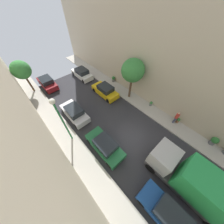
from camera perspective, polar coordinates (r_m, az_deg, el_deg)
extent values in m
plane|color=#2D2D33|center=(13.03, 9.04, -13.05)|extent=(32.00, 32.00, 0.00)
cube|color=#B7B2A8|center=(11.78, -9.39, -27.60)|extent=(2.00, 44.00, 0.15)
cube|color=#B7B2A8|center=(15.73, 21.23, -1.21)|extent=(2.00, 44.00, 0.15)
cube|color=#194799|center=(11.57, 25.14, -38.46)|extent=(1.76, 4.20, 0.76)
cube|color=#1E2328|center=(10.95, 27.47, -38.57)|extent=(1.56, 2.10, 0.64)
cylinder|color=black|center=(11.37, 14.24, -37.19)|extent=(0.22, 0.64, 0.64)
cylinder|color=black|center=(11.73, 19.68, -31.15)|extent=(0.22, 0.64, 0.64)
cube|color=#1E6638|center=(11.96, -3.59, -16.37)|extent=(1.76, 4.20, 0.76)
cube|color=#1E2328|center=(11.27, -3.26, -15.45)|extent=(1.56, 2.10, 0.64)
cylinder|color=black|center=(12.63, -11.00, -13.96)|extent=(0.22, 0.64, 0.64)
cylinder|color=black|center=(12.96, -5.33, -9.98)|extent=(0.22, 0.64, 0.64)
cylinder|color=black|center=(11.58, -1.37, -24.44)|extent=(0.22, 0.64, 0.64)
cylinder|color=black|center=(11.95, 4.59, -19.53)|extent=(0.22, 0.64, 0.64)
cube|color=silver|center=(14.90, -17.82, -0.59)|extent=(1.76, 4.20, 0.76)
cube|color=#1E2328|center=(14.30, -18.18, 0.86)|extent=(1.56, 2.10, 0.64)
cylinder|color=black|center=(16.01, -22.72, 0.61)|extent=(0.22, 0.64, 0.64)
cylinder|color=black|center=(16.27, -18.03, 3.42)|extent=(0.22, 0.64, 0.64)
cylinder|color=black|center=(13.99, -17.14, -6.47)|extent=(0.22, 0.64, 0.64)
cylinder|color=black|center=(14.29, -11.90, -3.11)|extent=(0.22, 0.64, 0.64)
cube|color=maroon|center=(21.17, -29.05, 12.11)|extent=(1.76, 4.20, 0.76)
cube|color=#1E2328|center=(20.69, -29.63, 13.45)|extent=(1.56, 2.10, 0.64)
cylinder|color=black|center=(22.53, -32.01, 12.22)|extent=(0.22, 0.64, 0.64)
cylinder|color=black|center=(22.72, -28.52, 14.19)|extent=(0.22, 0.64, 0.64)
cylinder|color=black|center=(19.91, -29.15, 8.73)|extent=(0.22, 0.64, 0.64)
cylinder|color=black|center=(20.13, -25.26, 10.95)|extent=(0.22, 0.64, 0.64)
cube|color=gold|center=(17.15, -3.43, 10.02)|extent=(1.76, 4.20, 0.76)
cube|color=#1E2328|center=(16.62, -3.20, 11.64)|extent=(1.56, 2.10, 0.64)
cylinder|color=black|center=(17.94, -8.58, 10.63)|extent=(0.22, 0.64, 0.64)
cylinder|color=black|center=(18.63, -4.66, 12.74)|extent=(0.22, 0.64, 0.64)
cylinder|color=black|center=(16.03, -1.95, 5.60)|extent=(0.22, 0.64, 0.64)
cylinder|color=black|center=(16.81, 2.10, 8.08)|extent=(0.22, 0.64, 0.64)
cube|color=white|center=(21.40, -14.46, 17.42)|extent=(1.76, 4.20, 0.76)
cube|color=#1E2328|center=(20.93, -14.61, 18.89)|extent=(1.56, 2.10, 0.64)
cylinder|color=black|center=(22.46, -18.27, 17.45)|extent=(0.22, 0.64, 0.64)
cylinder|color=black|center=(23.02, -14.82, 19.10)|extent=(0.22, 0.64, 0.64)
cylinder|color=black|center=(20.05, -13.80, 14.40)|extent=(0.22, 0.64, 0.64)
cylinder|color=black|center=(20.67, -10.09, 16.25)|extent=(0.22, 0.64, 0.64)
cube|color=#4C4C51|center=(12.34, 32.56, -27.64)|extent=(2.20, 6.60, 0.50)
cube|color=#B7B7BC|center=(11.06, 24.13, -19.32)|extent=(2.10, 1.80, 1.70)
cube|color=green|center=(11.39, 40.67, -28.00)|extent=(2.24, 4.20, 2.40)
cylinder|color=black|center=(11.85, 18.44, -24.56)|extent=(0.30, 0.96, 0.96)
cylinder|color=black|center=(12.71, 23.68, -17.95)|extent=(0.30, 0.96, 0.96)
cylinder|color=black|center=(13.72, 43.45, -29.40)|extent=(0.30, 0.96, 0.96)
cylinder|color=#2D334C|center=(15.31, 28.16, -3.66)|extent=(0.18, 0.18, 0.82)
cylinder|color=#2D334C|center=(15.47, 28.53, -3.20)|extent=(0.18, 0.18, 0.82)
cylinder|color=#D83F33|center=(14.88, 29.36, -1.72)|extent=(0.36, 0.36, 0.64)
sphere|color=tan|center=(14.57, 30.04, -0.59)|extent=(0.24, 0.24, 0.24)
cylinder|color=brown|center=(20.77, -35.28, 11.24)|extent=(0.25, 0.25, 2.52)
sphere|color=#38843D|center=(19.82, -38.12, 15.91)|extent=(2.34, 2.34, 2.34)
cylinder|color=brown|center=(16.16, 8.94, 11.59)|extent=(0.30, 0.30, 3.00)
sphere|color=#38843D|center=(14.75, 10.18, 19.37)|extent=(2.78, 2.78, 2.78)
cylinder|color=slate|center=(16.00, 40.73, -11.24)|extent=(0.49, 0.49, 0.45)
sphere|color=#2D7233|center=(15.67, 41.63, -10.31)|extent=(0.65, 0.65, 0.65)
cylinder|color=brown|center=(15.74, 29.38, -3.94)|extent=(0.32, 0.32, 0.37)
sphere|color=#38843D|center=(15.51, 29.84, -3.20)|extent=(0.38, 0.38, 0.38)
cylinder|color=slate|center=(16.36, 18.41, 3.53)|extent=(0.33, 0.33, 0.31)
sphere|color=#38843D|center=(16.15, 18.67, 4.27)|extent=(0.37, 0.37, 0.37)
cylinder|color=slate|center=(19.71, 0.70, 15.32)|extent=(0.45, 0.45, 0.40)
sphere|color=#2D7233|center=(19.48, 0.71, 16.33)|extent=(0.53, 0.53, 0.53)
cylinder|color=#26723F|center=(11.36, -22.26, -5.52)|extent=(0.16, 0.16, 5.25)
sphere|color=white|center=(9.37, -27.31, 4.60)|extent=(0.44, 0.44, 0.44)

